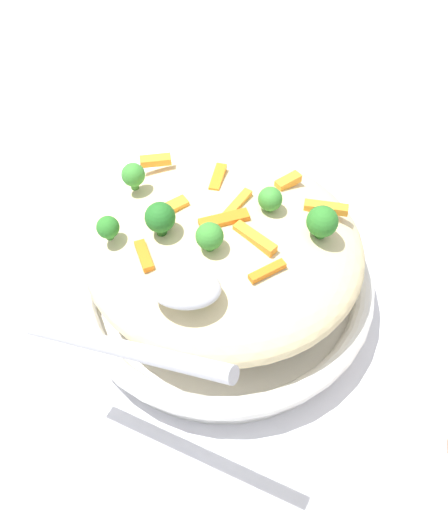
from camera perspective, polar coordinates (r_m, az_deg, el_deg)
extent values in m
plane|color=silver|center=(0.62, 0.00, -4.06)|extent=(2.40, 2.40, 0.00)
cylinder|color=white|center=(0.61, 0.00, -3.41)|extent=(0.26, 0.26, 0.02)
torus|color=white|center=(0.59, 0.00, -2.17)|extent=(0.28, 0.28, 0.02)
torus|color=black|center=(0.58, 0.00, -1.94)|extent=(0.27, 0.27, 0.00)
ellipsoid|color=beige|center=(0.55, 0.00, 0.59)|extent=(0.25, 0.23, 0.07)
cube|color=orange|center=(0.57, 5.85, 6.77)|extent=(0.02, 0.02, 0.01)
cube|color=orange|center=(0.54, -5.05, 4.31)|extent=(0.03, 0.03, 0.01)
cube|color=orange|center=(0.52, -0.36, 3.06)|extent=(0.04, 0.03, 0.01)
cube|color=orange|center=(0.55, 9.26, 4.36)|extent=(0.04, 0.01, 0.01)
cube|color=orange|center=(0.59, -6.24, 8.64)|extent=(0.03, 0.02, 0.01)
cube|color=orange|center=(0.54, 1.07, 4.54)|extent=(0.03, 0.04, 0.01)
cube|color=orange|center=(0.51, -7.28, 0.03)|extent=(0.02, 0.03, 0.01)
cube|color=orange|center=(0.57, -0.57, 7.05)|extent=(0.01, 0.03, 0.01)
cube|color=orange|center=(0.50, 3.95, -1.38)|extent=(0.03, 0.03, 0.01)
cube|color=orange|center=(0.51, 2.81, 1.61)|extent=(0.04, 0.03, 0.01)
cylinder|color=#377928|center=(0.54, 4.15, 4.38)|extent=(0.01, 0.01, 0.01)
sphere|color=#3D8E33|center=(0.53, 4.22, 5.20)|extent=(0.02, 0.02, 0.02)
cylinder|color=#296820|center=(0.48, -2.79, -3.87)|extent=(0.01, 0.01, 0.01)
sphere|color=#2D7A28|center=(0.47, -2.83, -3.19)|extent=(0.02, 0.02, 0.02)
cylinder|color=#205B1C|center=(0.52, -5.71, 2.48)|extent=(0.01, 0.01, 0.01)
sphere|color=#236B23|center=(0.51, -5.83, 3.52)|extent=(0.03, 0.03, 0.03)
cylinder|color=#296820|center=(0.53, 8.75, 1.84)|extent=(0.01, 0.01, 0.01)
sphere|color=#2D7A28|center=(0.52, 8.92, 2.81)|extent=(0.03, 0.03, 0.03)
cylinder|color=#377928|center=(0.57, -8.11, 6.47)|extent=(0.01, 0.01, 0.01)
sphere|color=#3D8E33|center=(0.56, -8.25, 7.32)|extent=(0.02, 0.02, 0.02)
cylinder|color=#377928|center=(0.51, -1.30, 0.95)|extent=(0.01, 0.01, 0.01)
sphere|color=#3D8E33|center=(0.50, -1.32, 1.82)|extent=(0.02, 0.02, 0.02)
cylinder|color=#296820|center=(0.53, -10.36, 1.88)|extent=(0.01, 0.01, 0.01)
sphere|color=#2D7A28|center=(0.52, -10.51, 2.58)|extent=(0.02, 0.02, 0.02)
ellipsoid|color=#B7B7BC|center=(0.48, -3.59, -2.86)|extent=(0.06, 0.04, 0.02)
cylinder|color=#B7B7BC|center=(0.41, -9.33, -8.28)|extent=(0.16, 0.07, 0.08)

